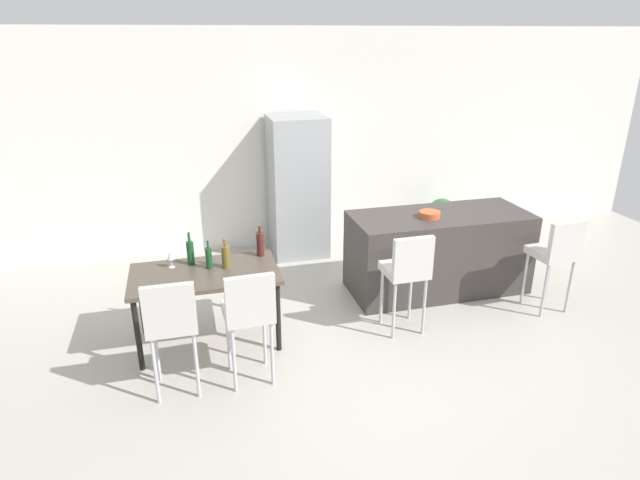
% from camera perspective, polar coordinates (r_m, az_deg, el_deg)
% --- Properties ---
extents(ground_plane, '(10.00, 10.00, 0.00)m').
position_cam_1_polar(ground_plane, '(5.60, 7.95, -9.02)').
color(ground_plane, '#ADA89E').
extents(back_wall, '(10.00, 0.12, 2.90)m').
position_cam_1_polar(back_wall, '(7.44, 0.72, 10.81)').
color(back_wall, silver).
rests_on(back_wall, ground_plane).
extents(kitchen_island, '(2.02, 0.84, 0.92)m').
position_cam_1_polar(kitchen_island, '(6.25, 12.54, -1.28)').
color(kitchen_island, '#383330').
rests_on(kitchen_island, ground_plane).
extents(bar_chair_left, '(0.41, 0.41, 1.05)m').
position_cam_1_polar(bar_chair_left, '(5.19, 9.37, -2.97)').
color(bar_chair_left, beige).
rests_on(bar_chair_left, ground_plane).
extents(bar_chair_middle, '(0.42, 0.42, 1.05)m').
position_cam_1_polar(bar_chair_middle, '(6.05, 24.07, -1.06)').
color(bar_chair_middle, beige).
rests_on(bar_chair_middle, ground_plane).
extents(dining_table, '(1.36, 0.77, 0.74)m').
position_cam_1_polar(dining_table, '(5.09, -12.23, -4.13)').
color(dining_table, '#4C4238').
rests_on(dining_table, ground_plane).
extents(dining_chair_near, '(0.40, 0.40, 1.05)m').
position_cam_1_polar(dining_chair_near, '(4.41, -15.69, -8.20)').
color(dining_chair_near, beige).
rests_on(dining_chair_near, ground_plane).
extents(dining_chair_far, '(0.42, 0.42, 1.05)m').
position_cam_1_polar(dining_chair_far, '(4.42, -7.65, -7.42)').
color(dining_chair_far, beige).
rests_on(dining_chair_far, ground_plane).
extents(wine_bottle_near, '(0.06, 0.06, 0.28)m').
position_cam_1_polar(wine_bottle_near, '(5.09, -11.86, -1.86)').
color(wine_bottle_near, '#194723').
rests_on(wine_bottle_near, dining_table).
extents(wine_bottle_left, '(0.07, 0.07, 0.32)m').
position_cam_1_polar(wine_bottle_left, '(5.20, -13.75, -1.30)').
color(wine_bottle_left, '#194723').
rests_on(wine_bottle_left, dining_table).
extents(wine_bottle_end, '(0.08, 0.08, 0.31)m').
position_cam_1_polar(wine_bottle_end, '(5.29, -6.44, -0.38)').
color(wine_bottle_end, '#471E19').
rests_on(wine_bottle_end, dining_table).
extents(wine_bottle_corner, '(0.08, 0.08, 0.29)m').
position_cam_1_polar(wine_bottle_corner, '(5.07, -10.08, -1.74)').
color(wine_bottle_corner, brown).
rests_on(wine_bottle_corner, dining_table).
extents(wine_glass_middle, '(0.07, 0.07, 0.17)m').
position_cam_1_polar(wine_glass_middle, '(5.18, -15.75, -1.59)').
color(wine_glass_middle, silver).
rests_on(wine_glass_middle, dining_table).
extents(refrigerator, '(0.72, 0.68, 1.84)m').
position_cam_1_polar(refrigerator, '(7.02, -2.40, 5.71)').
color(refrigerator, '#939699').
rests_on(refrigerator, ground_plane).
extents(fruit_bowl, '(0.23, 0.23, 0.07)m').
position_cam_1_polar(fruit_bowl, '(5.95, 11.70, 2.69)').
color(fruit_bowl, '#C6512D').
rests_on(fruit_bowl, kitchen_island).
extents(potted_plant, '(0.39, 0.39, 0.59)m').
position_cam_1_polar(potted_plant, '(7.90, 12.92, 2.61)').
color(potted_plant, '#38383D').
rests_on(potted_plant, ground_plane).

